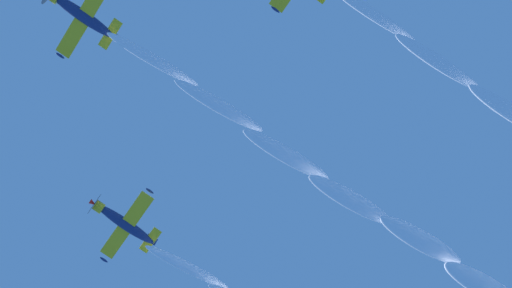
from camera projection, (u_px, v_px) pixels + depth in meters
airplane_lead at (80, 14)px, 78.44m from camera, size 7.83×7.07×2.46m
airplane_right_wingman at (123, 223)px, 85.36m from camera, size 7.79×7.07×2.57m
smoke_trail_lead at (460, 268)px, 81.09m from camera, size 19.82×53.58×8.71m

